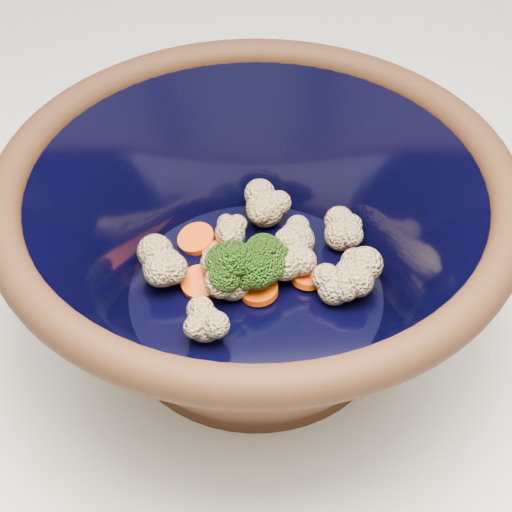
# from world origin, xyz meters

# --- Properties ---
(counter) EXTENTS (1.20, 1.20, 0.90)m
(counter) POSITION_xyz_m (0.00, 0.00, 0.45)
(counter) COLOR white
(counter) RESTS_ON ground
(mixing_bowl) EXTENTS (0.37, 0.37, 0.16)m
(mixing_bowl) POSITION_xyz_m (-0.11, -0.04, 0.99)
(mixing_bowl) COLOR black
(mixing_bowl) RESTS_ON counter
(vegetable_pile) EXTENTS (0.18, 0.15, 0.06)m
(vegetable_pile) POSITION_xyz_m (-0.11, -0.03, 0.96)
(vegetable_pile) COLOR #608442
(vegetable_pile) RESTS_ON mixing_bowl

